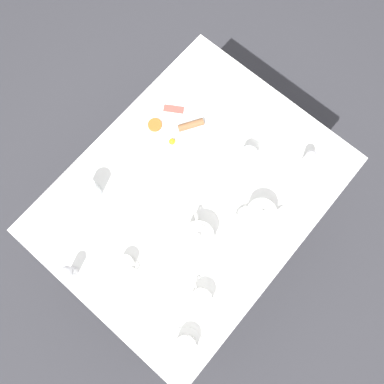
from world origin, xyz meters
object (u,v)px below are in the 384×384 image
teacup_with_saucer_left (185,347)px  napkin_folded (267,128)px  teapot_near (260,215)px  pepper_grinder (309,158)px  creamer_jug (126,263)px  teapot_far (198,237)px  water_glass_short (90,190)px  knife_by_plate (145,306)px  water_glass_tall (247,158)px  spoon_for_tea (217,174)px  teacup_with_saucer_right (201,299)px  fork_by_plate (209,74)px  breakfast_plate (174,127)px  salt_grinder (69,272)px

teacup_with_saucer_left → napkin_folded: bearing=109.1°
teapot_near → pepper_grinder: (0.01, 0.31, 0.01)m
teacup_with_saucer_left → pepper_grinder: bearing=95.8°
creamer_jug → teapot_far: bearing=60.2°
water_glass_short → knife_by_plate: bearing=-22.5°
water_glass_tall → teacup_with_saucer_left: bearing=-68.5°
creamer_jug → spoon_for_tea: creamer_jug is taller
knife_by_plate → spoon_for_tea: same height
teacup_with_saucer_left → knife_by_plate: teacup_with_saucer_left is taller
teacup_with_saucer_right → pepper_grinder: bearing=91.9°
fork_by_plate → knife_by_plate: size_ratio=0.89×
breakfast_plate → fork_by_plate: 0.29m
creamer_jug → spoon_for_tea: 0.51m
salt_grinder → napkin_folded: (0.20, 0.96, -0.05)m
water_glass_tall → pepper_grinder: same height
teacup_with_saucer_left → water_glass_tall: bearing=111.5°
pepper_grinder → water_glass_tall: bearing=-139.6°
breakfast_plate → water_glass_tall: 0.34m
teacup_with_saucer_left → teacup_with_saucer_right: bearing=111.6°
napkin_folded → spoon_for_tea: (-0.03, -0.29, -0.00)m
breakfast_plate → teacup_with_saucer_right: teacup_with_saucer_right is taller
teacup_with_saucer_right → knife_by_plate: 0.21m
teacup_with_saucer_left → spoon_for_tea: (-0.33, 0.58, -0.03)m
water_glass_short → spoon_for_tea: size_ratio=0.89×
teapot_near → water_glass_tall: size_ratio=1.50×
teacup_with_saucer_left → creamer_jug: size_ratio=1.57×
water_glass_short → spoon_for_tea: 0.51m
breakfast_plate → water_glass_tall: (0.33, 0.08, 0.04)m
pepper_grinder → knife_by_plate: 0.86m
water_glass_tall → creamer_jug: bearing=-98.0°
water_glass_short → fork_by_plate: water_glass_short is taller
water_glass_tall → salt_grinder: size_ratio=1.00×
water_glass_short → creamer_jug: 0.32m
knife_by_plate → pepper_grinder: bearing=82.0°
salt_grinder → spoon_for_tea: 0.68m
napkin_folded → fork_by_plate: (-0.35, 0.04, -0.00)m
teapot_near → spoon_for_tea: teapot_near is taller
teacup_with_saucer_right → salt_grinder: bearing=-150.8°
pepper_grinder → fork_by_plate: 0.57m
teacup_with_saucer_right → water_glass_tall: water_glass_tall is taller
teacup_with_saucer_right → spoon_for_tea: size_ratio=1.05×
teapot_near → water_glass_short: teapot_near is taller
water_glass_tall → creamer_jug: size_ratio=1.24×
teapot_near → teapot_far: size_ratio=1.00×
teacup_with_saucer_right → water_glass_tall: 0.58m
breakfast_plate → water_glass_short: 0.43m
pepper_grinder → teacup_with_saucer_right: bearing=-88.1°
knife_by_plate → salt_grinder: bearing=-163.2°
teapot_near → fork_by_plate: (-0.56, 0.36, -0.05)m
teacup_with_saucer_left → breakfast_plate: bearing=134.2°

